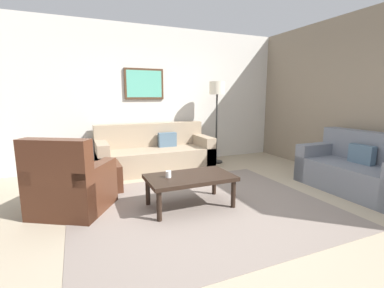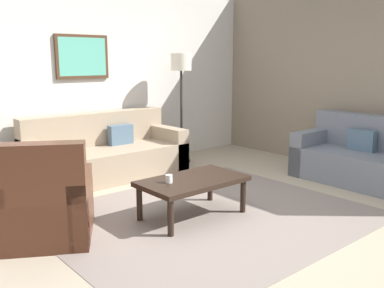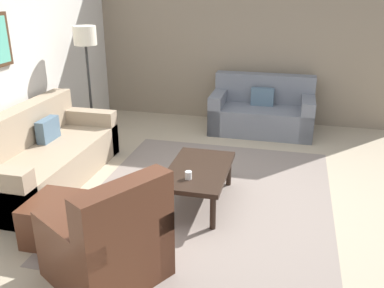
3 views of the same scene
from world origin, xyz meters
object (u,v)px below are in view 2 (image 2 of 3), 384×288
Objects in this scene: cup at (169,179)px; ottoman at (58,192)px; couch_loveseat at (361,159)px; armchair_leather at (44,209)px; framed_artwork at (82,57)px; couch_main at (104,156)px; lamp_standing at (181,73)px; coffee_table at (193,183)px.

ottoman is at bearing 124.04° from cup.
couch_loveseat is 3.91m from ottoman.
armchair_leather is at bearing 162.89° from cup.
armchair_leather is 1.39× the size of framed_artwork.
couch_loveseat is (2.51, -2.45, 0.00)m from couch_main.
framed_artwork reaches higher than lamp_standing.
cup is 2.67m from framed_artwork.
armchair_leather is 3.43m from lamp_standing.
couch_loveseat reaches higher than ottoman.
ottoman is at bearing 156.36° from couch_loveseat.
ottoman is 6.81× the size of cup.
couch_main is at bearing 39.70° from ottoman.
couch_main is 1.99m from cup.
armchair_leather is at bearing -133.04° from couch_main.
couch_loveseat is 2.91m from cup.
armchair_leather is 1.47m from coffee_table.
ottoman is (-3.58, 1.57, -0.10)m from couch_loveseat.
lamp_standing is at bearing 53.73° from coffee_table.
coffee_table is 2.64m from lamp_standing.
couch_main reaches higher than ottoman.
coffee_table is at bearing -90.48° from framed_artwork.
lamp_standing reaches higher than couch_loveseat.
couch_main is at bearing 178.52° from lamp_standing.
framed_artwork is at bearing 131.79° from couch_loveseat.
couch_main is at bearing 135.68° from couch_loveseat.
armchair_leather is (-4.01, 0.86, 0.01)m from couch_loveseat.
armchair_leather is 1.96× the size of ottoman.
couch_loveseat is at bearing -48.21° from framed_artwork.
armchair_leather is at bearing 167.93° from couch_loveseat.
cup is 0.10× the size of framed_artwork.
armchair_leather reaches higher than ottoman.
ottoman is at bearing -127.82° from framed_artwork.
lamp_standing is (-1.15, 2.42, 1.11)m from couch_loveseat.
couch_main is at bearing 46.96° from armchair_leather.
lamp_standing reaches higher than armchair_leather.
cup is at bearing -100.20° from couch_main.
coffee_table is at bearing 169.81° from couch_loveseat.
couch_loveseat is 19.43× the size of cup.
armchair_leather is 1.00× the size of coffee_table.
cup is 0.05× the size of lamp_standing.
couch_main is 2.19m from armchair_leather.
couch_loveseat is at bearing -23.64° from ottoman.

